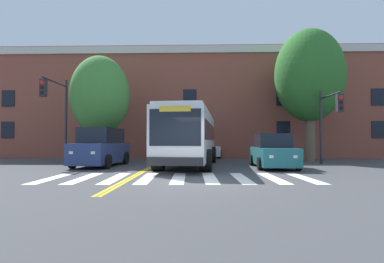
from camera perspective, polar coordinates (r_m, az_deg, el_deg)
ground_plane at (r=10.85m, az=0.70°, el=-9.61°), size 120.00×120.00×0.00m
crosswalk at (r=11.98m, az=-2.58°, el=-8.85°), size 10.57×3.90×0.01m
lane_line_yellow_inner at (r=26.05m, az=-4.69°, el=-4.97°), size 0.12×36.00×0.01m
lane_line_yellow_outer at (r=26.03m, az=-4.34°, el=-4.97°), size 0.12×36.00×0.01m
city_bus at (r=17.77m, az=-0.40°, el=-0.84°), size 3.44×10.84×3.19m
car_navy_near_lane at (r=18.17m, az=-16.84°, el=-3.02°), size 2.38×5.09×2.21m
car_teal_far_lane at (r=16.94m, az=15.14°, el=-3.85°), size 2.21×4.54×1.86m
car_white_behind_bus at (r=26.16m, az=2.86°, el=-3.20°), size 2.31×4.40×1.78m
traffic_light_near_corner at (r=19.67m, az=24.63°, el=3.00°), size 0.34×2.83×4.63m
traffic_light_far_corner at (r=20.53m, az=-24.30°, el=4.59°), size 0.34×3.19×5.52m
street_tree_curbside_large at (r=23.46m, az=21.43°, el=9.82°), size 5.63×5.46×9.52m
street_tree_curbside_small at (r=22.12m, az=-17.11°, el=6.52°), size 5.24×5.28×7.43m
building_facade at (r=29.68m, az=-0.09°, el=4.63°), size 38.58×9.47×9.52m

